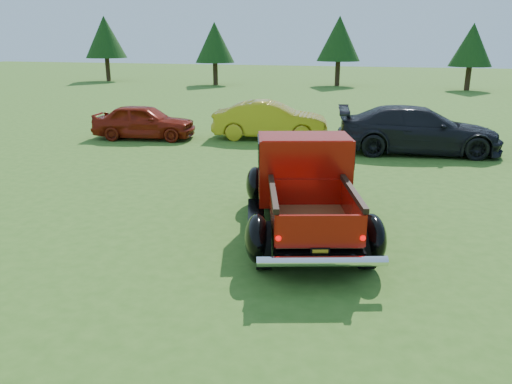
# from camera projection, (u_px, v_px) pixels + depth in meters

# --- Properties ---
(ground) EXTENTS (120.00, 120.00, 0.00)m
(ground) POSITION_uv_depth(u_px,v_px,m) (257.00, 247.00, 8.33)
(ground) COLOR #36611B
(ground) RESTS_ON ground
(tree_far_west) EXTENTS (3.33, 3.33, 5.20)m
(tree_far_west) POSITION_uv_depth(u_px,v_px,m) (105.00, 37.00, 40.84)
(tree_far_west) COLOR #332114
(tree_far_west) RESTS_ON ground
(tree_west) EXTENTS (2.94, 2.94, 4.60)m
(tree_west) POSITION_uv_depth(u_px,v_px,m) (215.00, 43.00, 37.29)
(tree_west) COLOR #332114
(tree_west) RESTS_ON ground
(tree_mid_left) EXTENTS (3.20, 3.20, 5.00)m
(tree_mid_left) POSITION_uv_depth(u_px,v_px,m) (339.00, 39.00, 36.55)
(tree_mid_left) COLOR #332114
(tree_mid_left) RESTS_ON ground
(tree_mid_right) EXTENTS (2.82, 2.82, 4.40)m
(tree_mid_right) POSITION_uv_depth(u_px,v_px,m) (472.00, 45.00, 33.27)
(tree_mid_right) COLOR #332114
(tree_mid_right) RESTS_ON ground
(pickup_truck) EXTENTS (3.21, 4.84, 1.69)m
(pickup_truck) POSITION_uv_depth(u_px,v_px,m) (303.00, 184.00, 9.10)
(pickup_truck) COLOR black
(pickup_truck) RESTS_ON ground
(show_car_red) EXTENTS (3.70, 1.99, 1.20)m
(show_car_red) POSITION_uv_depth(u_px,v_px,m) (144.00, 121.00, 17.31)
(show_car_red) COLOR maroon
(show_car_red) RESTS_ON ground
(show_car_yellow) EXTENTS (4.10, 2.03, 1.29)m
(show_car_yellow) POSITION_uv_depth(u_px,v_px,m) (270.00, 120.00, 17.29)
(show_car_yellow) COLOR gold
(show_car_yellow) RESTS_ON ground
(show_car_grey) EXTENTS (5.07, 2.67, 1.40)m
(show_car_grey) POSITION_uv_depth(u_px,v_px,m) (418.00, 130.00, 15.10)
(show_car_grey) COLOR black
(show_car_grey) RESTS_ON ground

